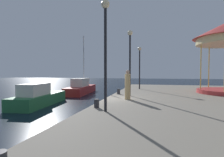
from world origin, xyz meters
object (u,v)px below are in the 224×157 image
lamp_post_far_end (140,60)px  bollard_center (119,91)px  motorboat_green (38,97)px  person_by_the_water (128,86)px  sailboat_red (81,88)px  lamp_post_mid_promenade (130,51)px  lamp_post_near_edge (105,36)px  bollard_south (97,103)px

lamp_post_far_end → bollard_center: size_ratio=10.35×
bollard_center → motorboat_green: bearing=-163.3°
person_by_the_water → sailboat_red: bearing=128.3°
lamp_post_far_end → person_by_the_water: size_ratio=2.30×
lamp_post_mid_promenade → lamp_post_near_edge: bearing=-93.4°
motorboat_green → lamp_post_near_edge: lamp_post_near_edge is taller
bollard_center → bollard_south: bearing=-89.7°
motorboat_green → sailboat_red: size_ratio=0.83×
sailboat_red → lamp_post_far_end: (6.78, -1.39, 2.98)m
lamp_post_mid_promenade → motorboat_green: bearing=-171.9°
sailboat_red → lamp_post_far_end: bearing=-11.6°
motorboat_green → sailboat_red: (0.11, 7.65, 0.06)m
lamp_post_far_end → bollard_center: lamp_post_far_end is taller
sailboat_red → person_by_the_water: size_ratio=3.79×
bollard_south → lamp_post_mid_promenade: bearing=78.5°
bollard_south → bollard_center: size_ratio=1.00×
motorboat_green → bollard_center: (5.70, 1.72, 0.39)m
motorboat_green → lamp_post_far_end: lamp_post_far_end is taller
lamp_post_mid_promenade → bollard_center: size_ratio=11.47×
sailboat_red → lamp_post_near_edge: 13.93m
bollard_south → person_by_the_water: 3.14m
lamp_post_mid_promenade → person_by_the_water: size_ratio=2.55×
bollard_south → person_by_the_water: bearing=70.3°
lamp_post_near_edge → lamp_post_far_end: (0.54, 10.62, -0.31)m
motorboat_green → person_by_the_water: (6.76, -0.77, 1.04)m
motorboat_green → lamp_post_mid_promenade: size_ratio=1.23×
lamp_post_near_edge → motorboat_green: bearing=145.5°
lamp_post_mid_promenade → person_by_the_water: 2.85m
lamp_post_near_edge → lamp_post_mid_promenade: (0.31, 5.31, -0.05)m
bollard_center → person_by_the_water: 2.78m
motorboat_green → sailboat_red: bearing=89.2°
bollard_south → bollard_center: same height
lamp_post_near_edge → bollard_center: (-0.65, 6.07, -2.96)m
lamp_post_near_edge → lamp_post_mid_promenade: lamp_post_near_edge is taller
bollard_south → sailboat_red: bearing=116.4°
lamp_post_near_edge → bollard_south: (-0.62, 0.70, -2.96)m
lamp_post_far_end → person_by_the_water: lamp_post_far_end is taller
lamp_post_near_edge → lamp_post_far_end: 10.64m
bollard_south → lamp_post_near_edge: bearing=-48.1°
lamp_post_near_edge → bollard_center: size_ratio=11.67×
sailboat_red → lamp_post_near_edge: (6.24, -12.01, 3.29)m
lamp_post_near_edge → bollard_center: lamp_post_near_edge is taller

